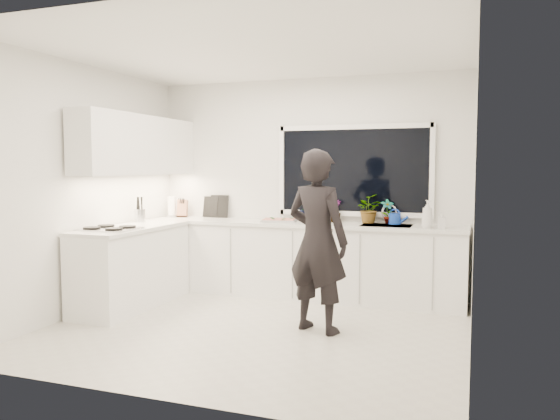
% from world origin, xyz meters
% --- Properties ---
extents(floor, '(4.00, 3.50, 0.02)m').
position_xyz_m(floor, '(0.00, 0.00, -0.01)').
color(floor, beige).
rests_on(floor, ground).
extents(wall_back, '(4.00, 0.02, 2.70)m').
position_xyz_m(wall_back, '(0.00, 1.76, 1.35)').
color(wall_back, white).
rests_on(wall_back, ground).
extents(wall_left, '(0.02, 3.50, 2.70)m').
position_xyz_m(wall_left, '(-2.01, 0.00, 1.35)').
color(wall_left, white).
rests_on(wall_left, ground).
extents(wall_right, '(0.02, 3.50, 2.70)m').
position_xyz_m(wall_right, '(2.01, 0.00, 1.35)').
color(wall_right, white).
rests_on(wall_right, ground).
extents(ceiling, '(4.00, 3.50, 0.02)m').
position_xyz_m(ceiling, '(0.00, 0.00, 2.71)').
color(ceiling, white).
rests_on(ceiling, wall_back).
extents(window, '(1.80, 0.02, 1.00)m').
position_xyz_m(window, '(0.60, 1.73, 1.55)').
color(window, black).
rests_on(window, wall_back).
extents(base_cabinets_back, '(3.92, 0.58, 0.88)m').
position_xyz_m(base_cabinets_back, '(0.00, 1.45, 0.44)').
color(base_cabinets_back, white).
rests_on(base_cabinets_back, floor).
extents(base_cabinets_left, '(0.58, 1.60, 0.88)m').
position_xyz_m(base_cabinets_left, '(-1.67, 0.35, 0.44)').
color(base_cabinets_left, white).
rests_on(base_cabinets_left, floor).
extents(countertop_back, '(3.94, 0.62, 0.04)m').
position_xyz_m(countertop_back, '(0.00, 1.44, 0.90)').
color(countertop_back, silver).
rests_on(countertop_back, base_cabinets_back).
extents(countertop_left, '(0.62, 1.60, 0.04)m').
position_xyz_m(countertop_left, '(-1.67, 0.35, 0.90)').
color(countertop_left, silver).
rests_on(countertop_left, base_cabinets_left).
extents(upper_cabinets, '(0.34, 2.10, 0.70)m').
position_xyz_m(upper_cabinets, '(-1.79, 0.70, 1.85)').
color(upper_cabinets, white).
rests_on(upper_cabinets, wall_left).
extents(sink, '(0.58, 0.42, 0.14)m').
position_xyz_m(sink, '(1.05, 1.45, 0.87)').
color(sink, silver).
rests_on(sink, countertop_back).
extents(faucet, '(0.03, 0.03, 0.22)m').
position_xyz_m(faucet, '(1.05, 1.65, 1.03)').
color(faucet, silver).
rests_on(faucet, countertop_back).
extents(stovetop, '(0.56, 0.48, 0.03)m').
position_xyz_m(stovetop, '(-1.69, -0.00, 0.94)').
color(stovetop, black).
rests_on(stovetop, countertop_left).
extents(person, '(0.74, 0.59, 1.76)m').
position_xyz_m(person, '(0.59, 0.14, 0.88)').
color(person, black).
rests_on(person, floor).
extents(pizza_tray, '(0.47, 0.39, 0.03)m').
position_xyz_m(pizza_tray, '(-0.26, 1.42, 0.94)').
color(pizza_tray, silver).
rests_on(pizza_tray, countertop_back).
extents(pizza, '(0.43, 0.34, 0.01)m').
position_xyz_m(pizza, '(-0.26, 1.42, 0.95)').
color(pizza, '#B13817').
rests_on(pizza, pizza_tray).
extents(watering_can, '(0.18, 0.18, 0.13)m').
position_xyz_m(watering_can, '(1.12, 1.61, 0.98)').
color(watering_can, '#123AAE').
rests_on(watering_can, countertop_back).
extents(paper_towel_roll, '(0.12, 0.12, 0.26)m').
position_xyz_m(paper_towel_roll, '(-1.85, 1.55, 1.05)').
color(paper_towel_roll, white).
rests_on(paper_towel_roll, countertop_back).
extents(knife_block, '(0.15, 0.13, 0.22)m').
position_xyz_m(knife_block, '(-1.71, 1.59, 1.03)').
color(knife_block, '#A1654B').
rests_on(knife_block, countertop_back).
extents(utensil_crock, '(0.13, 0.13, 0.16)m').
position_xyz_m(utensil_crock, '(-1.85, 0.80, 1.00)').
color(utensil_crock, '#B2B1B6').
rests_on(utensil_crock, countertop_left).
extents(picture_frame_large, '(0.22, 0.04, 0.28)m').
position_xyz_m(picture_frame_large, '(-1.34, 1.69, 1.06)').
color(picture_frame_large, black).
rests_on(picture_frame_large, countertop_back).
extents(picture_frame_small, '(0.25, 0.04, 0.30)m').
position_xyz_m(picture_frame_small, '(-1.21, 1.69, 1.07)').
color(picture_frame_small, black).
rests_on(picture_frame_small, countertop_back).
extents(herb_plants, '(1.21, 0.40, 0.34)m').
position_xyz_m(herb_plants, '(0.64, 1.61, 1.08)').
color(herb_plants, '#26662D').
rests_on(herb_plants, countertop_back).
extents(soap_bottles, '(0.28, 0.17, 0.31)m').
position_xyz_m(soap_bottles, '(1.56, 1.30, 1.06)').
color(soap_bottles, '#D8BF66').
rests_on(soap_bottles, countertop_back).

